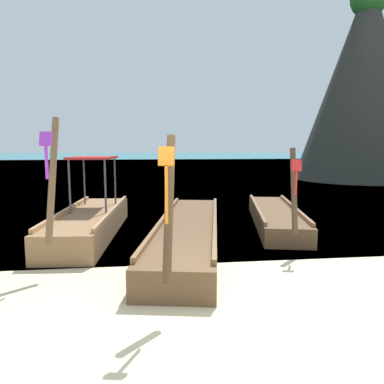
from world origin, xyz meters
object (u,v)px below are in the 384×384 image
(longtail_boat_orange_ribbon, at_px, (189,232))
(karst_rock, at_px, (367,84))
(longtail_boat_violet_ribbon, at_px, (90,221))
(longtail_boat_red_ribbon, at_px, (275,217))

(longtail_boat_orange_ribbon, bearing_deg, karst_rock, 47.82)
(longtail_boat_orange_ribbon, height_order, karst_rock, karst_rock)
(longtail_boat_violet_ribbon, distance_m, longtail_boat_red_ribbon, 5.21)
(longtail_boat_violet_ribbon, relative_size, karst_rock, 0.43)
(longtail_boat_red_ribbon, bearing_deg, longtail_boat_violet_ribbon, -173.37)
(longtail_boat_violet_ribbon, distance_m, karst_rock, 22.57)
(longtail_boat_violet_ribbon, xyz_separation_m, longtail_boat_red_ribbon, (5.18, 0.60, -0.12))
(longtail_boat_orange_ribbon, relative_size, karst_rock, 0.56)
(longtail_boat_violet_ribbon, height_order, longtail_boat_orange_ribbon, longtail_boat_violet_ribbon)
(longtail_boat_violet_ribbon, bearing_deg, longtail_boat_orange_ribbon, -23.78)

